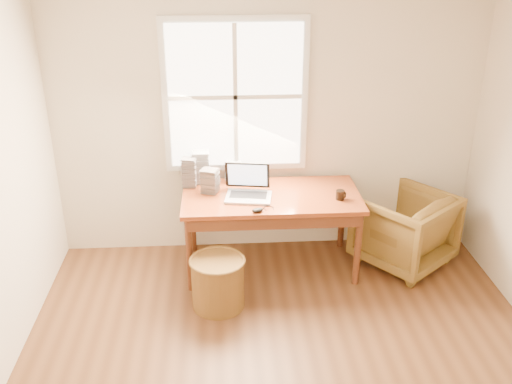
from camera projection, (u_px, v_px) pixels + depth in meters
room_shell at (293, 223)px, 3.40m from camera, size 4.04×4.54×2.64m
desk at (271, 197)px, 5.14m from camera, size 1.60×0.80×0.04m
armchair at (404, 229)px, 5.37m from camera, size 1.08×1.09×0.71m
wicker_stool at (218, 283)px, 4.78m from camera, size 0.55×0.55×0.44m
laptop at (248, 182)px, 4.99m from camera, size 0.48×0.50×0.31m
mouse at (257, 210)px, 4.81m from camera, size 0.12×0.09×0.03m
coffee_mug at (340, 195)px, 5.02m from camera, size 0.08×0.08×0.09m
cd_stack_a at (201, 167)px, 5.32m from camera, size 0.16×0.14×0.31m
cd_stack_b at (210, 181)px, 5.14m from camera, size 0.18×0.17×0.22m
cd_stack_c at (189, 172)px, 5.24m from camera, size 0.14×0.13×0.28m
cd_stack_d at (234, 172)px, 5.37m from camera, size 0.16×0.14×0.19m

